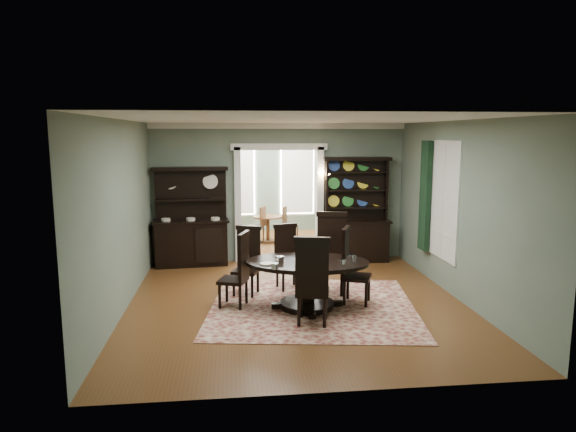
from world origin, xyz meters
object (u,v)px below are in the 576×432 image
parlor_table (268,225)px  sideboard (191,231)px  welsh_dresser (356,223)px  dining_table (307,275)px

parlor_table → sideboard: bearing=-130.0°
welsh_dresser → sideboard: bearing=-176.5°
dining_table → parlor_table: dining_table is taller
dining_table → sideboard: 3.64m
dining_table → sideboard: size_ratio=1.02×
dining_table → welsh_dresser: size_ratio=0.93×
dining_table → parlor_table: size_ratio=2.90×
sideboard → welsh_dresser: bearing=-4.5°
sideboard → parlor_table: size_ratio=2.85×
dining_table → welsh_dresser: welsh_dresser is taller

